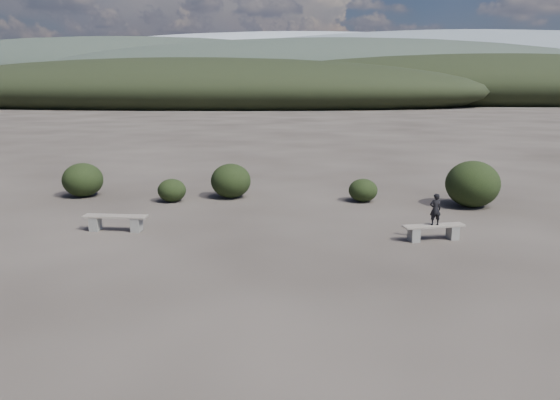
{
  "coord_description": "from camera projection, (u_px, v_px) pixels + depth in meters",
  "views": [
    {
      "loc": [
        1.26,
        -10.35,
        4.07
      ],
      "look_at": [
        0.09,
        3.5,
        1.1
      ],
      "focal_mm": 35.0,
      "sensor_mm": 36.0,
      "label": 1
    }
  ],
  "objects": [
    {
      "name": "shrub_f",
      "position": [
        83.0,
        180.0,
        19.97
      ],
      "size": [
        1.46,
        1.46,
        1.24
      ],
      "primitive_type": "ellipsoid",
      "color": "black",
      "rests_on": "ground"
    },
    {
      "name": "ground",
      "position": [
        261.0,
        289.0,
        11.04
      ],
      "size": [
        1200.0,
        1200.0,
        0.0
      ],
      "primitive_type": "plane",
      "color": "#2E2823",
      "rests_on": "ground"
    },
    {
      "name": "mountain_ridges",
      "position": [
        313.0,
        72.0,
        339.78
      ],
      "size": [
        500.0,
        400.0,
        56.0
      ],
      "color": "black",
      "rests_on": "ground"
    },
    {
      "name": "shrub_c",
      "position": [
        363.0,
        190.0,
        19.14
      ],
      "size": [
        1.01,
        1.01,
        0.81
      ],
      "primitive_type": "ellipsoid",
      "color": "black",
      "rests_on": "ground"
    },
    {
      "name": "seated_person",
      "position": [
        435.0,
        209.0,
        14.31
      ],
      "size": [
        0.35,
        0.27,
        0.85
      ],
      "primitive_type": "imported",
      "rotation": [
        0.0,
        0.0,
        3.36
      ],
      "color": "black",
      "rests_on": "bench_right"
    },
    {
      "name": "bench_left",
      "position": [
        116.0,
        222.0,
        15.33
      ],
      "size": [
        1.8,
        0.39,
        0.45
      ],
      "rotation": [
        0.0,
        0.0,
        -0.01
      ],
      "color": "gray",
      "rests_on": "ground"
    },
    {
      "name": "shrub_d",
      "position": [
        473.0,
        184.0,
        18.25
      ],
      "size": [
        1.78,
        1.78,
        1.56
      ],
      "primitive_type": "ellipsoid",
      "color": "black",
      "rests_on": "ground"
    },
    {
      "name": "bench_right",
      "position": [
        434.0,
        231.0,
        14.43
      ],
      "size": [
        1.7,
        0.8,
        0.42
      ],
      "rotation": [
        0.0,
        0.0,
        0.28
      ],
      "color": "gray",
      "rests_on": "ground"
    },
    {
      "name": "shrub_b",
      "position": [
        231.0,
        181.0,
        19.76
      ],
      "size": [
        1.45,
        1.45,
        1.24
      ],
      "primitive_type": "ellipsoid",
      "color": "black",
      "rests_on": "ground"
    },
    {
      "name": "shrub_a",
      "position": [
        172.0,
        190.0,
        19.12
      ],
      "size": [
        0.99,
        0.99,
        0.81
      ],
      "primitive_type": "ellipsoid",
      "color": "black",
      "rests_on": "ground"
    }
  ]
}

